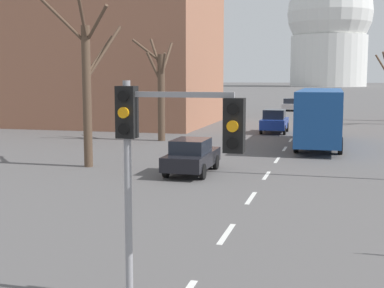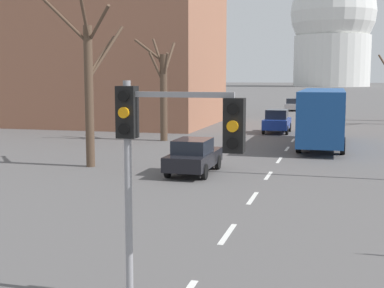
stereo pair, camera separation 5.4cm
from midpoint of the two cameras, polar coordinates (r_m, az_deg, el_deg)
The scene contains 18 objects.
lane_stripe_2 at distance 14.85m, azimuth 3.59°, elevation -9.53°, with size 0.16×2.00×0.01m, color silver.
lane_stripe_3 at distance 19.14m, azimuth 6.23°, elevation -5.74°, with size 0.16×2.00×0.01m, color silver.
lane_stripe_4 at distance 23.51m, azimuth 7.88°, elevation -3.34°, with size 0.16×2.00×0.01m, color silver.
lane_stripe_5 at distance 27.93m, azimuth 9.00°, elevation -1.70°, with size 0.16×2.00×0.01m, color silver.
lane_stripe_6 at distance 32.36m, azimuth 9.82°, elevation -0.50°, with size 0.16×2.00×0.01m, color silver.
lane_stripe_7 at distance 36.81m, azimuth 10.44°, elevation 0.41°, with size 0.16×2.00×0.01m, color silver.
lane_stripe_8 at distance 41.27m, azimuth 10.92°, elevation 1.12°, with size 0.16×2.00×0.01m, color silver.
lane_stripe_9 at distance 45.74m, azimuth 11.31°, elevation 1.69°, with size 0.16×2.00×0.01m, color silver.
lane_stripe_10 at distance 50.22m, azimuth 11.63°, elevation 2.16°, with size 0.16×2.00×0.01m, color silver.
traffic_signal_centre_tall at distance 9.71m, azimuth -3.05°, elevation 0.69°, with size 2.37×0.34×4.20m.
sedan_near_left at distance 69.13m, azimuth 10.45°, elevation 4.18°, with size 1.96×4.43×1.57m.
sedan_near_right at distance 23.68m, azimuth -0.10°, elevation -1.27°, with size 1.79×4.20×1.55m.
sedan_mid_centre at distance 41.30m, azimuth 8.75°, elevation 2.42°, with size 1.92×3.88×1.80m.
city_bus at distance 33.78m, azimuth 13.49°, elevation 3.21°, with size 2.66×10.80×3.48m.
bare_tree_left_near at distance 25.69m, azimuth -11.16°, elevation 6.25°, with size 3.38×3.65×8.00m.
bare_tree_left_far at distance 35.82m, azimuth -3.41°, elevation 5.75°, with size 2.44×2.73×6.84m.
capitol_dome at distance 250.41m, azimuth 14.44°, elevation 11.85°, with size 37.24×37.24×52.60m.
apartment_block_left at distance 49.97m, azimuth -8.79°, elevation 14.50°, with size 18.00×14.00×21.41m, color #9E664C.
Camera 1 is at (2.71, -2.32, 4.27)m, focal length 50.00 mm.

